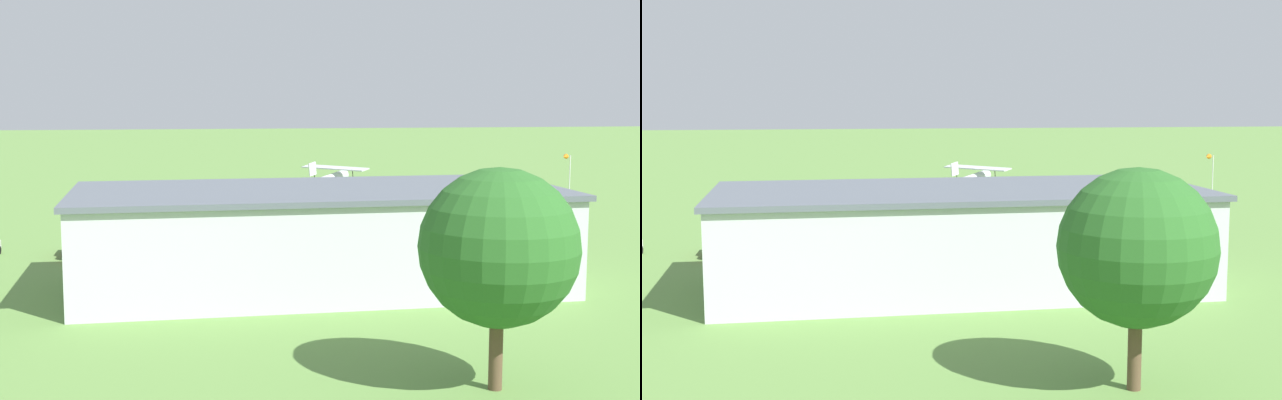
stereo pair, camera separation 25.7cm
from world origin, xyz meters
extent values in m
plane|color=#608C42|center=(0.00, 0.00, 0.00)|extent=(400.00, 400.00, 0.00)
cube|color=silver|center=(3.40, 32.98, 3.05)|extent=(30.93, 14.33, 6.10)
cube|color=slate|center=(3.40, 32.98, 6.28)|extent=(31.55, 14.95, 0.35)
cube|color=#384251|center=(3.65, 26.34, 2.50)|extent=(10.00, 0.54, 5.00)
cylinder|color=silver|center=(-2.11, -0.10, 3.48)|extent=(5.09, 5.14, 1.80)
cone|color=black|center=(-4.47, -2.50, 3.07)|extent=(1.09, 1.09, 0.83)
cube|color=silver|center=(-2.60, -0.60, 3.23)|extent=(6.45, 6.38, 0.29)
cube|color=silver|center=(-2.98, -0.99, 4.68)|extent=(6.45, 6.38, 0.29)
cube|color=silver|center=(-0.29, 1.75, 4.84)|extent=(0.95, 0.96, 1.42)
cube|color=silver|center=(-0.20, 1.84, 3.81)|extent=(2.49, 2.47, 0.19)
cylinder|color=black|center=(-3.10, 0.25, 2.13)|extent=(0.55, 0.55, 0.64)
cylinder|color=black|center=(-1.75, -1.08, 2.13)|extent=(0.55, 0.55, 0.64)
cylinder|color=#332D28|center=(-4.55, 0.93, 3.95)|extent=(0.24, 0.24, 1.50)
cylinder|color=#332D28|center=(-1.04, -2.52, 3.95)|extent=(0.24, 0.24, 1.50)
cube|color=orange|center=(-10.15, 18.64, 0.71)|extent=(1.81, 4.10, 0.79)
cube|color=#2D3842|center=(-10.15, 18.64, 1.37)|extent=(1.58, 2.30, 0.53)
cylinder|color=black|center=(-11.05, 20.02, 0.32)|extent=(0.23, 0.64, 0.64)
cylinder|color=black|center=(-9.28, 20.04, 0.32)|extent=(0.23, 0.64, 0.64)
cylinder|color=black|center=(-11.02, 17.24, 0.32)|extent=(0.23, 0.64, 0.64)
cylinder|color=black|center=(-9.25, 17.26, 0.32)|extent=(0.23, 0.64, 0.64)
cube|color=red|center=(20.32, 19.49, 0.69)|extent=(1.92, 4.52, 0.73)
cube|color=#2D3842|center=(20.32, 19.49, 1.36)|extent=(1.66, 2.54, 0.62)
cylinder|color=black|center=(19.37, 21.00, 0.32)|extent=(0.23, 0.64, 0.64)
cylinder|color=black|center=(21.20, 21.04, 0.32)|extent=(0.23, 0.64, 0.64)
cylinder|color=black|center=(19.43, 17.95, 0.32)|extent=(0.23, 0.64, 0.64)
cylinder|color=black|center=(21.26, 17.99, 0.32)|extent=(0.23, 0.64, 0.64)
cylinder|color=#72338C|center=(16.14, 17.04, 0.41)|extent=(0.38, 0.38, 0.82)
cylinder|color=#72338C|center=(16.14, 17.04, 1.12)|extent=(0.45, 0.45, 0.58)
sphere|color=beige|center=(16.14, 17.04, 1.52)|extent=(0.22, 0.22, 0.22)
cylinder|color=#33723F|center=(-12.97, 15.98, 0.40)|extent=(0.45, 0.45, 0.81)
cylinder|color=#72338C|center=(-12.97, 15.98, 1.10)|extent=(0.54, 0.54, 0.57)
sphere|color=beige|center=(-12.97, 15.98, 1.49)|extent=(0.22, 0.22, 0.22)
cylinder|color=navy|center=(-4.34, 17.52, 0.40)|extent=(0.43, 0.43, 0.80)
cylinder|color=#33723F|center=(-4.34, 17.52, 1.09)|extent=(0.51, 0.51, 0.57)
sphere|color=#9E704C|center=(-4.34, 17.52, 1.48)|extent=(0.22, 0.22, 0.22)
cylinder|color=brown|center=(-1.37, 53.30, 2.06)|extent=(0.59, 0.59, 4.12)
sphere|color=#286023|center=(-1.37, 53.30, 6.14)|extent=(6.76, 6.76, 6.76)
cylinder|color=silver|center=(-32.56, -9.82, 2.50)|extent=(0.12, 0.12, 5.01)
cone|color=orange|center=(-31.86, -9.82, 4.86)|extent=(1.26, 1.40, 0.60)
camera|label=1|loc=(11.00, 87.77, 12.68)|focal=48.94mm
camera|label=2|loc=(10.75, 87.81, 12.68)|focal=48.94mm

